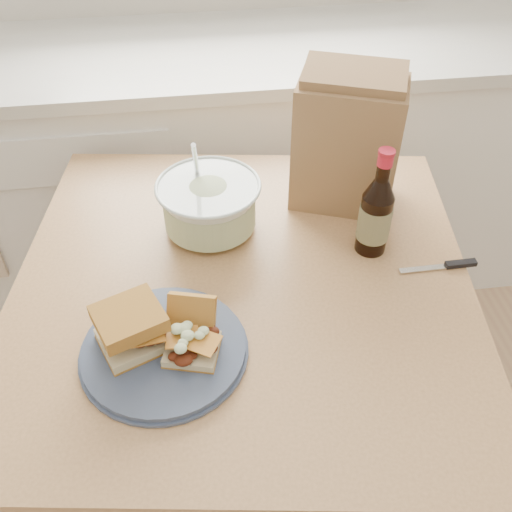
{
  "coord_description": "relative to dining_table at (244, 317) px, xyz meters",
  "views": [
    {
      "loc": [
        -0.17,
        -0.07,
        1.67
      ],
      "look_at": [
        -0.06,
        0.77,
        0.89
      ],
      "focal_mm": 40.0,
      "sensor_mm": 36.0,
      "label": 1
    }
  ],
  "objects": [
    {
      "name": "coleslaw_bowl",
      "position": [
        -0.05,
        0.18,
        0.18
      ],
      "size": [
        0.24,
        0.24,
        0.24
      ],
      "color": "silver",
      "rests_on": "dining_table"
    },
    {
      "name": "sandwich_right",
      "position": [
        -0.12,
        -0.17,
        0.17
      ],
      "size": [
        0.12,
        0.15,
        0.08
      ],
      "rotation": [
        0.0,
        0.0,
        -0.27
      ],
      "color": "beige",
      "rests_on": "plate"
    },
    {
      "name": "dining_table",
      "position": [
        0.0,
        0.0,
        0.0
      ],
      "size": [
        1.11,
        1.11,
        0.81
      ],
      "rotation": [
        0.0,
        0.0,
        -0.15
      ],
      "color": "tan",
      "rests_on": "ground"
    },
    {
      "name": "paper_bag",
      "position": [
        0.27,
        0.26,
        0.27
      ],
      "size": [
        0.28,
        0.23,
        0.31
      ],
      "primitive_type": "cube",
      "rotation": [
        0.0,
        0.0,
        -0.37
      ],
      "color": "#996D4A",
      "rests_on": "dining_table"
    },
    {
      "name": "plate",
      "position": [
        -0.17,
        -0.17,
        0.13
      ],
      "size": [
        0.31,
        0.31,
        0.02
      ],
      "primitive_type": "cylinder",
      "color": "#404D68",
      "rests_on": "dining_table"
    },
    {
      "name": "sandwich_left",
      "position": [
        -0.22,
        -0.16,
        0.18
      ],
      "size": [
        0.15,
        0.14,
        0.09
      ],
      "rotation": [
        0.0,
        0.0,
        0.4
      ],
      "color": "beige",
      "rests_on": "plate"
    },
    {
      "name": "cabinet_run",
      "position": [
        0.08,
        0.92,
        -0.22
      ],
      "size": [
        2.5,
        0.64,
        0.94
      ],
      "color": "white",
      "rests_on": "ground"
    },
    {
      "name": "knife",
      "position": [
        0.45,
        -0.02,
        0.12
      ],
      "size": [
        0.17,
        0.02,
        0.01
      ],
      "rotation": [
        0.0,
        0.0,
        0.01
      ],
      "color": "silver",
      "rests_on": "dining_table"
    },
    {
      "name": "beer_bottle",
      "position": [
        0.3,
        0.06,
        0.22
      ],
      "size": [
        0.07,
        0.07,
        0.26
      ],
      "rotation": [
        0.0,
        0.0,
        -0.1
      ],
      "color": "black",
      "rests_on": "dining_table"
    }
  ]
}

